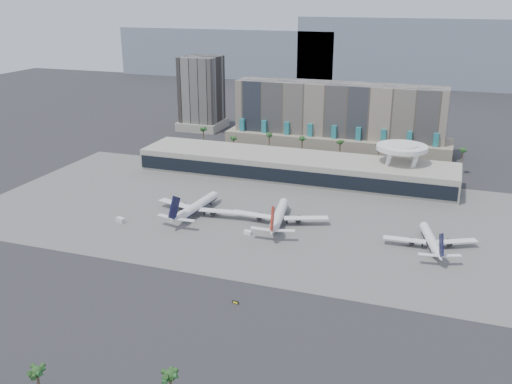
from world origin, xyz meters
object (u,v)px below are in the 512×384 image
(airliner_centre, at_px, (279,215))
(service_vehicle_a, at_px, (121,220))
(airliner_right, at_px, (431,240))
(taxiway_sign, at_px, (235,302))
(airliner_left, at_px, (197,206))
(service_vehicle_b, at_px, (248,232))

(airliner_centre, distance_m, service_vehicle_a, 69.10)
(airliner_centre, xyz_separation_m, airliner_right, (63.51, -3.59, -0.53))
(airliner_centre, distance_m, taxiway_sign, 69.34)
(airliner_left, relative_size, taxiway_sign, 19.61)
(airliner_centre, bearing_deg, service_vehicle_b, -129.02)
(airliner_right, height_order, taxiway_sign, airliner_right)
(airliner_left, height_order, airliner_centre, airliner_centre)
(airliner_left, relative_size, airliner_right, 1.17)
(airliner_left, xyz_separation_m, service_vehicle_b, (29.39, -13.39, -2.99))
(airliner_left, distance_m, taxiway_sign, 80.82)
(airliner_centre, bearing_deg, airliner_right, -12.17)
(taxiway_sign, bearing_deg, airliner_centre, 103.16)
(service_vehicle_a, bearing_deg, airliner_centre, 40.17)
(service_vehicle_a, height_order, taxiway_sign, service_vehicle_a)
(airliner_centre, distance_m, airliner_right, 63.61)
(service_vehicle_a, bearing_deg, airliner_right, 29.98)
(airliner_centre, height_order, taxiway_sign, airliner_centre)
(airliner_centre, height_order, service_vehicle_b, airliner_centre)
(service_vehicle_a, bearing_deg, airliner_left, 57.63)
(service_vehicle_b, bearing_deg, airliner_left, 163.77)
(airliner_centre, bearing_deg, taxiway_sign, -93.42)
(service_vehicle_b, relative_size, taxiway_sign, 1.40)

